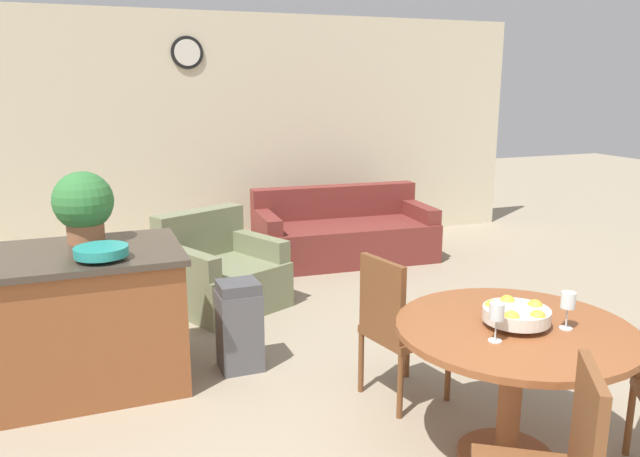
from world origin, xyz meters
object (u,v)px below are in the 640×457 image
object	(u,v)px
dining_table	(513,358)
armchair	(220,275)
trash_bin	(239,326)
kitchen_island	(91,318)
potted_plant	(83,204)
wine_glass_right	(568,302)
teal_bowl	(101,252)
fruit_bowl	(516,314)
wine_glass_left	(497,313)
couch	(343,235)
dining_chair_far_side	(396,323)

from	to	relation	value
dining_table	armchair	xyz separation A→B (m)	(-0.89, 2.85, -0.30)
dining_table	trash_bin	bearing A→B (deg)	123.42
kitchen_island	potted_plant	bearing A→B (deg)	86.08
wine_glass_right	armchair	distance (m)	3.22
potted_plant	teal_bowl	bearing A→B (deg)	-81.15
wine_glass_right	kitchen_island	xyz separation A→B (m)	(-2.18, 1.81, -0.44)
teal_bowl	potted_plant	xyz separation A→B (m)	(-0.08, 0.49, 0.20)
fruit_bowl	potted_plant	bearing A→B (deg)	135.45
wine_glass_left	armchair	distance (m)	3.10
kitchen_island	armchair	size ratio (longest dim) A/B	1.02
kitchen_island	potted_plant	xyz separation A→B (m)	(0.02, 0.24, 0.70)
trash_bin	couch	distance (m)	2.87
wine_glass_left	potted_plant	bearing A→B (deg)	130.54
couch	teal_bowl	bearing A→B (deg)	-133.77
dining_chair_far_side	armchair	xyz separation A→B (m)	(-0.64, 2.05, -0.23)
dining_chair_far_side	wine_glass_left	xyz separation A→B (m)	(0.03, -0.91, 0.38)
dining_table	teal_bowl	xyz separation A→B (m)	(-1.88, 1.44, 0.37)
fruit_bowl	teal_bowl	xyz separation A→B (m)	(-1.88, 1.44, 0.14)
teal_bowl	potted_plant	bearing A→B (deg)	98.85
fruit_bowl	kitchen_island	distance (m)	2.62
wine_glass_left	armchair	bearing A→B (deg)	102.88
wine_glass_left	armchair	xyz separation A→B (m)	(-0.68, 2.96, -0.61)
fruit_bowl	armchair	xyz separation A→B (m)	(-0.89, 2.85, -0.54)
dining_chair_far_side	teal_bowl	world-z (taller)	teal_bowl
couch	wine_glass_left	bearing A→B (deg)	-99.60
wine_glass_right	teal_bowl	xyz separation A→B (m)	(-2.09, 1.56, 0.06)
wine_glass_left	wine_glass_right	bearing A→B (deg)	0.08
armchair	dining_table	bearing A→B (deg)	-97.43
fruit_bowl	wine_glass_left	xyz separation A→B (m)	(-0.21, -0.12, 0.07)
wine_glass_left	trash_bin	xyz separation A→B (m)	(-0.82, 1.68, -0.58)
dining_chair_far_side	dining_table	bearing A→B (deg)	5.28
dining_chair_far_side	armchair	bearing A→B (deg)	-174.30
trash_bin	dining_table	bearing A→B (deg)	-56.58
kitchen_island	trash_bin	bearing A→B (deg)	-7.76
dining_table	wine_glass_left	bearing A→B (deg)	-150.93
armchair	fruit_bowl	bearing A→B (deg)	-97.42
wine_glass_left	armchair	size ratio (longest dim) A/B	0.16
potted_plant	armchair	bearing A→B (deg)	40.58
kitchen_island	potted_plant	size ratio (longest dim) A/B	2.50
kitchen_island	trash_bin	distance (m)	0.96
dining_chair_far_side	fruit_bowl	size ratio (longest dim) A/B	2.82
wine_glass_left	potted_plant	world-z (taller)	potted_plant
wine_glass_left	armchair	world-z (taller)	wine_glass_left
trash_bin	wine_glass_left	bearing A→B (deg)	-63.91
dining_chair_far_side	fruit_bowl	bearing A→B (deg)	5.32
dining_table	wine_glass_left	world-z (taller)	wine_glass_left
armchair	trash_bin	bearing A→B (deg)	-121.15
dining_table	wine_glass_left	xyz separation A→B (m)	(-0.21, -0.12, 0.31)
wine_glass_left	teal_bowl	size ratio (longest dim) A/B	0.60
teal_bowl	armchair	xyz separation A→B (m)	(1.00, 1.41, -0.67)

